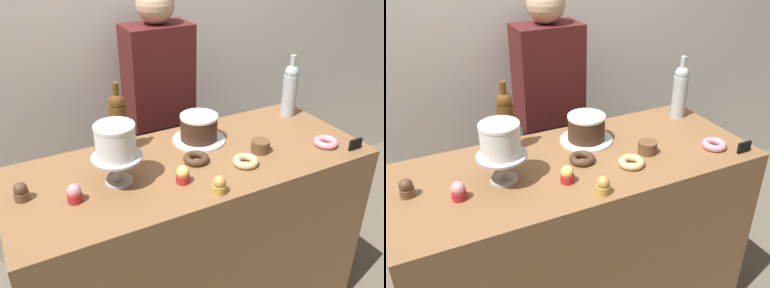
# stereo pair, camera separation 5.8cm
# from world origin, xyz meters

# --- Properties ---
(back_wall) EXTENTS (6.00, 0.05, 2.60)m
(back_wall) POSITION_xyz_m (0.00, 0.90, 1.30)
(back_wall) COLOR silver
(back_wall) RESTS_ON ground_plane
(display_counter) EXTENTS (1.59, 0.65, 0.95)m
(display_counter) POSITION_xyz_m (0.00, 0.00, 0.48)
(display_counter) COLOR brown
(display_counter) RESTS_ON ground_plane
(cake_stand_pedestal) EXTENTS (0.20, 0.20, 0.12)m
(cake_stand_pedestal) POSITION_xyz_m (-0.34, -0.02, 1.03)
(cake_stand_pedestal) COLOR #B2B2B7
(cake_stand_pedestal) RESTS_ON display_counter
(white_layer_cake) EXTENTS (0.16, 0.16, 0.13)m
(white_layer_cake) POSITION_xyz_m (-0.34, -0.02, 1.14)
(white_layer_cake) COLOR white
(white_layer_cake) RESTS_ON cake_stand_pedestal
(silver_serving_platter) EXTENTS (0.25, 0.25, 0.01)m
(silver_serving_platter) POSITION_xyz_m (0.12, 0.15, 0.96)
(silver_serving_platter) COLOR white
(silver_serving_platter) RESTS_ON display_counter
(chocolate_round_cake) EXTENTS (0.18, 0.18, 0.12)m
(chocolate_round_cake) POSITION_xyz_m (0.12, 0.15, 1.02)
(chocolate_round_cake) COLOR #3D2619
(chocolate_round_cake) RESTS_ON silver_serving_platter
(wine_bottle_clear) EXTENTS (0.08, 0.08, 0.33)m
(wine_bottle_clear) POSITION_xyz_m (0.68, 0.19, 1.09)
(wine_bottle_clear) COLOR #B2BCC1
(wine_bottle_clear) RESTS_ON display_counter
(wine_bottle_amber) EXTENTS (0.08, 0.08, 0.33)m
(wine_bottle_amber) POSITION_xyz_m (-0.24, 0.23, 1.09)
(wine_bottle_amber) COLOR #5B3814
(wine_bottle_amber) RESTS_ON display_counter
(cupcake_lemon) EXTENTS (0.06, 0.06, 0.07)m
(cupcake_lemon) POSITION_xyz_m (-0.11, -0.14, 0.99)
(cupcake_lemon) COLOR red
(cupcake_lemon) RESTS_ON display_counter
(cupcake_caramel) EXTENTS (0.06, 0.06, 0.07)m
(cupcake_caramel) POSITION_xyz_m (-0.02, -0.27, 0.99)
(cupcake_caramel) COLOR gold
(cupcake_caramel) RESTS_ON display_counter
(cupcake_strawberry) EXTENTS (0.06, 0.06, 0.07)m
(cupcake_strawberry) POSITION_xyz_m (-0.52, -0.07, 0.99)
(cupcake_strawberry) COLOR red
(cupcake_strawberry) RESTS_ON display_counter
(cupcake_chocolate) EXTENTS (0.06, 0.06, 0.07)m
(cupcake_chocolate) POSITION_xyz_m (-0.70, 0.04, 0.99)
(cupcake_chocolate) COLOR brown
(cupcake_chocolate) RESTS_ON display_counter
(donut_glazed) EXTENTS (0.11, 0.11, 0.03)m
(donut_glazed) POSITION_xyz_m (0.19, -0.14, 0.97)
(donut_glazed) COLOR #E0C17F
(donut_glazed) RESTS_ON display_counter
(donut_pink) EXTENTS (0.11, 0.11, 0.03)m
(donut_pink) POSITION_xyz_m (0.61, -0.17, 0.97)
(donut_pink) COLOR pink
(donut_pink) RESTS_ON display_counter
(donut_chocolate) EXTENTS (0.11, 0.11, 0.03)m
(donut_chocolate) POSITION_xyz_m (0.01, -0.02, 0.97)
(donut_chocolate) COLOR #472D1E
(donut_chocolate) RESTS_ON display_counter
(cookie_stack) EXTENTS (0.08, 0.08, 0.05)m
(cookie_stack) POSITION_xyz_m (0.31, -0.08, 0.98)
(cookie_stack) COLOR brown
(cookie_stack) RESTS_ON display_counter
(price_sign_chalkboard) EXTENTS (0.07, 0.01, 0.05)m
(price_sign_chalkboard) POSITION_xyz_m (0.70, -0.26, 0.98)
(price_sign_chalkboard) COLOR black
(price_sign_chalkboard) RESTS_ON display_counter
(barista_figure) EXTENTS (0.36, 0.22, 1.60)m
(barista_figure) POSITION_xyz_m (0.13, 0.64, 0.84)
(barista_figure) COLOR black
(barista_figure) RESTS_ON ground_plane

